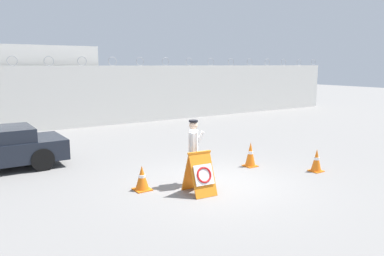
# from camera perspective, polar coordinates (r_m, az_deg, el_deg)

# --- Properties ---
(ground_plane) EXTENTS (90.00, 90.00, 0.00)m
(ground_plane) POSITION_cam_1_polar(r_m,az_deg,el_deg) (10.26, 3.37, -8.42)
(ground_plane) COLOR gray
(perimeter_wall) EXTENTS (36.00, 0.30, 3.58)m
(perimeter_wall) POSITION_cam_1_polar(r_m,az_deg,el_deg) (19.90, -16.17, 4.63)
(perimeter_wall) COLOR silver
(perimeter_wall) RESTS_ON ground_plane
(barricade_sign) EXTENTS (0.66, 0.85, 1.07)m
(barricade_sign) POSITION_cam_1_polar(r_m,az_deg,el_deg) (9.32, 1.26, -6.86)
(barricade_sign) COLOR orange
(barricade_sign) RESTS_ON ground_plane
(security_guard) EXTENTS (0.62, 0.54, 1.75)m
(security_guard) POSITION_cam_1_polar(r_m,az_deg,el_deg) (9.88, 0.24, -3.24)
(security_guard) COLOR #514C42
(security_guard) RESTS_ON ground_plane
(traffic_cone_near) EXTENTS (0.42, 0.42, 0.64)m
(traffic_cone_near) POSITION_cam_1_polar(r_m,az_deg,el_deg) (9.71, -7.63, -7.57)
(traffic_cone_near) COLOR orange
(traffic_cone_near) RESTS_ON ground_plane
(traffic_cone_mid) EXTENTS (0.36, 0.36, 0.69)m
(traffic_cone_mid) POSITION_cam_1_polar(r_m,az_deg,el_deg) (11.86, 18.44, -4.71)
(traffic_cone_mid) COLOR orange
(traffic_cone_mid) RESTS_ON ground_plane
(traffic_cone_far) EXTENTS (0.38, 0.38, 0.78)m
(traffic_cone_far) POSITION_cam_1_polar(r_m,az_deg,el_deg) (11.94, 8.89, -4.00)
(traffic_cone_far) COLOR orange
(traffic_cone_far) RESTS_ON ground_plane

